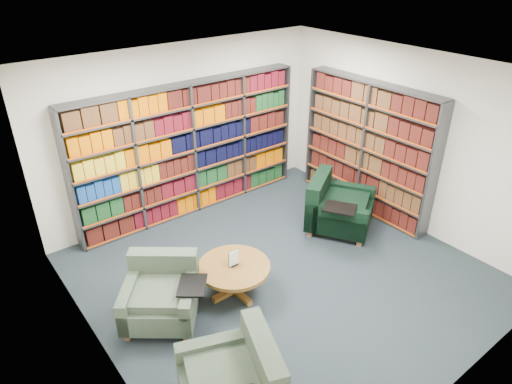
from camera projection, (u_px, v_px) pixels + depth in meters
room_shell at (285, 185)px, 5.75m from camera, size 5.02×5.02×2.82m
bookshelf_back at (191, 150)px, 7.52m from camera, size 4.00×0.28×2.20m
bookshelf_right at (367, 148)px, 7.58m from camera, size 0.28×2.50×2.20m
chair_teal_left at (162, 294)px, 5.58m from camera, size 1.19×1.19×0.77m
chair_green_right at (335, 208)px, 7.32m from camera, size 1.31×1.31×0.87m
chair_teal_front at (238, 383)px, 4.42m from camera, size 1.16×1.20×0.82m
coffee_table at (234, 271)px, 5.91m from camera, size 0.94×0.94×0.66m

